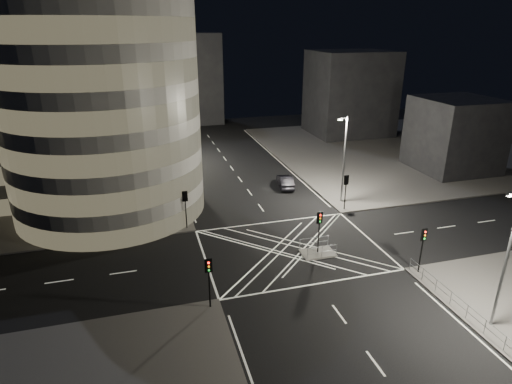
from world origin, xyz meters
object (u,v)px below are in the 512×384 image
object	(u,v)px
traffic_signal_fl	(185,203)
traffic_signal_nl	(209,274)
central_island	(318,253)
traffic_signal_nr	(423,242)
street_lamp_left_near	(172,163)
street_lamp_right_near	(507,256)
street_lamp_left_far	(160,127)
street_lamp_right_far	(344,157)
traffic_signal_island	(319,225)
sedan	(285,181)
traffic_signal_fr	(346,186)

from	to	relation	value
traffic_signal_fl	traffic_signal_nl	size ratio (longest dim) A/B	1.00
central_island	traffic_signal_nr	size ratio (longest dim) A/B	0.75
street_lamp_left_near	street_lamp_right_near	world-z (taller)	same
traffic_signal_fl	street_lamp_left_far	bearing A→B (deg)	91.57
central_island	street_lamp_right_far	size ratio (longest dim) A/B	0.30
traffic_signal_island	street_lamp_right_far	distance (m)	13.13
street_lamp_left_far	sedan	world-z (taller)	street_lamp_left_far
traffic_signal_fr	traffic_signal_island	world-z (taller)	same
street_lamp_left_near	street_lamp_right_far	xyz separation A→B (m)	(18.87, -3.00, 0.00)
traffic_signal_fr	sedan	bearing A→B (deg)	114.33
traffic_signal_nr	street_lamp_right_far	distance (m)	16.03
central_island	street_lamp_left_far	world-z (taller)	street_lamp_left_far
traffic_signal_nr	sedan	size ratio (longest dim) A/B	0.84
traffic_signal_nr	sedan	xyz separation A→B (m)	(-3.95, 22.33, -2.13)
traffic_signal_nl	traffic_signal_island	world-z (taller)	same
central_island	street_lamp_right_near	xyz separation A→B (m)	(7.44, -12.50, 5.47)
street_lamp_left_near	traffic_signal_fl	bearing A→B (deg)	-83.03
traffic_signal_island	street_lamp_right_near	distance (m)	14.78
street_lamp_left_near	sedan	xyz separation A→B (m)	(14.29, 3.53, -4.76)
traffic_signal_nr	street_lamp_right_far	bearing A→B (deg)	87.70
traffic_signal_fr	street_lamp_right_near	bearing A→B (deg)	-88.25
sedan	traffic_signal_nl	bearing A→B (deg)	68.21
traffic_signal_nl	street_lamp_left_near	bearing A→B (deg)	91.94
traffic_signal_nl	traffic_signal_island	xyz separation A→B (m)	(10.80, 5.30, 0.00)
traffic_signal_nl	street_lamp_left_far	world-z (taller)	street_lamp_left_far
traffic_signal_fr	street_lamp_left_far	distance (m)	29.63
traffic_signal_nr	street_lamp_left_near	distance (m)	26.32
traffic_signal_fr	traffic_signal_nl	bearing A→B (deg)	-142.31
traffic_signal_nr	street_lamp_left_near	xyz separation A→B (m)	(-18.24, 18.80, 2.63)
street_lamp_left_near	street_lamp_right_near	bearing A→B (deg)	-54.03
traffic_signal_fl	sedan	size ratio (longest dim) A/B	0.84
central_island	sedan	size ratio (longest dim) A/B	0.63
central_island	traffic_signal_nr	distance (m)	9.08
traffic_signal_nr	traffic_signal_nl	bearing A→B (deg)	180.00
street_lamp_left_far	street_lamp_right_near	size ratio (longest dim) A/B	1.00
traffic_signal_fl	street_lamp_right_near	bearing A→B (deg)	-48.76
traffic_signal_nl	traffic_signal_fr	bearing A→B (deg)	37.69
traffic_signal_nl	street_lamp_left_far	size ratio (longest dim) A/B	0.40
central_island	traffic_signal_fl	bearing A→B (deg)	142.46
central_island	traffic_signal_fl	xyz separation A→B (m)	(-10.80, 8.30, 2.84)
traffic_signal_fr	street_lamp_left_near	distance (m)	19.14
traffic_signal_fr	sedan	distance (m)	9.82
street_lamp_left_near	traffic_signal_nr	bearing A→B (deg)	-45.87
traffic_signal_fl	traffic_signal_nr	distance (m)	22.24
traffic_signal_fr	street_lamp_left_near	xyz separation A→B (m)	(-18.24, 5.20, 2.63)
traffic_signal_fl	street_lamp_left_near	world-z (taller)	street_lamp_left_near
traffic_signal_nr	street_lamp_right_near	bearing A→B (deg)	-84.96
traffic_signal_nl	traffic_signal_island	bearing A→B (deg)	26.14
traffic_signal_fl	traffic_signal_nl	world-z (taller)	same
street_lamp_left_near	street_lamp_left_far	world-z (taller)	same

